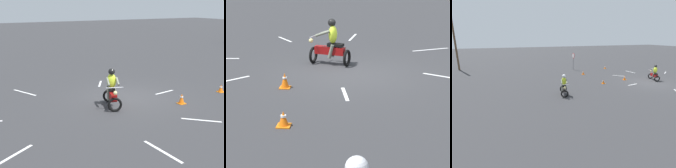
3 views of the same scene
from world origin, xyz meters
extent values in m
plane|color=#333335|center=(0.00, 0.00, 0.00)|extent=(120.00, 120.00, 0.00)
torus|color=black|center=(1.39, -1.43, 0.30)|extent=(0.28, 0.60, 0.60)
torus|color=black|center=(0.16, -1.03, 0.30)|extent=(0.28, 0.60, 0.60)
cube|color=maroon|center=(0.78, -1.23, 0.52)|extent=(1.12, 0.57, 0.28)
cube|color=black|center=(0.57, -1.16, 0.74)|extent=(0.61, 0.42, 0.10)
cylinder|color=silver|center=(1.35, -1.41, 1.00)|extent=(0.25, 0.68, 0.04)
sphere|color=#F2E08C|center=(1.47, -1.45, 0.82)|extent=(0.20, 0.20, 0.16)
ellipsoid|color=#D8F233|center=(0.66, -1.19, 1.10)|extent=(0.39, 0.47, 0.64)
cylinder|color=slate|center=(0.89, -1.47, 1.15)|extent=(0.55, 0.25, 0.27)
cylinder|color=slate|center=(1.01, -1.09, 1.15)|extent=(0.55, 0.25, 0.27)
cylinder|color=slate|center=(0.64, -1.33, 0.52)|extent=(0.27, 0.19, 0.51)
cylinder|color=slate|center=(0.72, -1.06, 0.52)|extent=(0.27, 0.19, 0.51)
sphere|color=black|center=(0.70, -1.20, 1.52)|extent=(0.35, 0.35, 0.28)
cube|color=orange|center=(1.87, 1.65, 0.01)|extent=(0.32, 0.32, 0.03)
cone|color=orange|center=(1.87, 1.65, 0.25)|extent=(0.24, 0.24, 0.44)
cylinder|color=white|center=(1.87, 1.65, 0.31)|extent=(0.13, 0.13, 0.05)
cube|color=orange|center=(1.35, 4.59, 0.01)|extent=(0.32, 0.32, 0.03)
cone|color=orange|center=(1.35, 4.59, 0.20)|extent=(0.24, 0.24, 0.35)
cylinder|color=white|center=(1.35, 4.59, 0.25)|extent=(0.13, 0.13, 0.05)
cube|color=silver|center=(5.13, -1.87, 0.00)|extent=(1.69, 0.22, 0.01)
cube|color=silver|center=(3.77, 0.99, 0.00)|extent=(1.08, 1.14, 0.01)
cube|color=silver|center=(0.06, 2.11, 0.00)|extent=(0.30, 1.21, 0.01)
cube|color=silver|center=(-2.95, 0.04, 0.00)|extent=(1.11, 0.72, 0.01)
cube|color=silver|center=(-3.17, -4.00, 0.00)|extent=(1.57, 0.79, 0.01)
cube|color=silver|center=(3.25, -5.78, 0.00)|extent=(0.88, 1.22, 0.01)
camera|label=1|loc=(11.88, -7.21, 4.29)|focal=50.00mm
camera|label=2|loc=(-0.53, 13.87, 3.88)|focal=70.00mm
camera|label=3|loc=(-13.00, 13.91, 4.59)|focal=28.00mm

